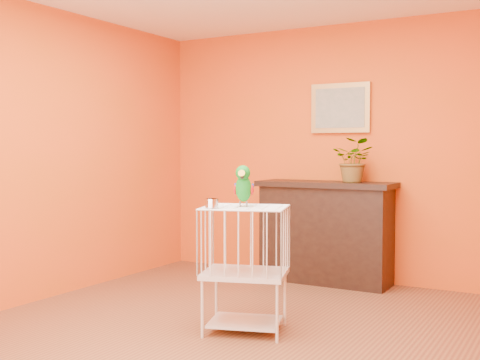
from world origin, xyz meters
The scene contains 8 objects.
ground centered at (0.00, 0.00, 0.00)m, with size 4.50×4.50×0.00m, color brown.
room_shell centered at (0.00, 0.00, 1.58)m, with size 4.50×4.50×4.50m.
console_cabinet centered at (-0.07, 2.01, 0.51)m, with size 1.36×0.49×1.01m.
potted_plant centered at (0.22, 2.00, 1.18)m, with size 0.39×0.43×0.34m, color #26722D.
framed_picture centered at (0.00, 2.22, 1.75)m, with size 0.62×0.04×0.50m.
birdcage centered at (0.02, 0.19, 0.48)m, with size 0.71×0.62×0.92m.
feed_cup centered at (-0.12, -0.02, 0.96)m, with size 0.09×0.09×0.06m, color silver.
parrot centered at (0.02, 0.18, 1.07)m, with size 0.17×0.27×0.30m.
Camera 1 is at (2.14, -3.59, 1.34)m, focal length 45.00 mm.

